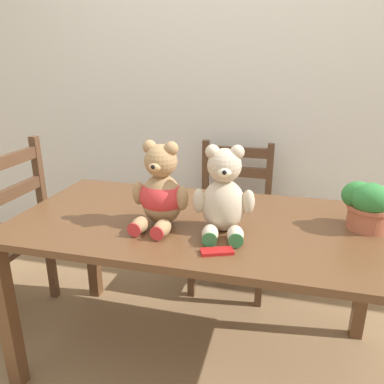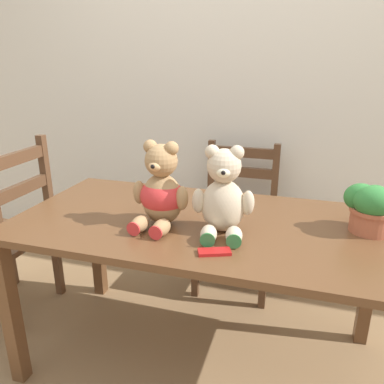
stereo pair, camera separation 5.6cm
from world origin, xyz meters
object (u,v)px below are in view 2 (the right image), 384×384
Objects in this scene: wooden_chair_behind at (237,215)px; teddy_bear_left at (161,192)px; teddy_bear_right at (223,196)px; wooden_chair_side at (10,234)px; potted_plant at (372,207)px; chocolate_bar at (214,252)px.

wooden_chair_behind is 2.58× the size of teddy_bear_left.
wooden_chair_behind is at bearing -94.62° from teddy_bear_right.
wooden_chair_side reaches higher than potted_plant.
wooden_chair_behind is 2.59× the size of teddy_bear_right.
wooden_chair_side is at bearing -4.53° from teddy_bear_left.
wooden_chair_side is (-1.13, -0.64, 0.01)m from wooden_chair_behind.
chocolate_bar is at bearing 149.69° from teddy_bear_left.
teddy_bear_right reaches higher than wooden_chair_behind.
wooden_chair_side is at bearing 29.53° from wooden_chair_behind.
teddy_bear_right reaches higher than chocolate_bar.
wooden_chair_behind is at bearing 95.09° from chocolate_bar.
teddy_bear_right is at bearing -97.50° from wooden_chair_side.
teddy_bear_left is (-0.18, -0.79, 0.40)m from wooden_chair_behind.
wooden_chair_side reaches higher than chocolate_bar.
chocolate_bar is at bearing -105.74° from wooden_chair_side.
wooden_chair_behind reaches higher than chocolate_bar.
wooden_chair_behind is 7.81× the size of chocolate_bar.
potted_plant is at bearing 134.61° from wooden_chair_behind.
teddy_bear_left is 1.01× the size of teddy_bear_right.
wooden_chair_behind is 0.91× the size of wooden_chair_side.
chocolate_bar is at bearing -147.08° from potted_plant.
wooden_chair_side is 8.62× the size of chocolate_bar.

